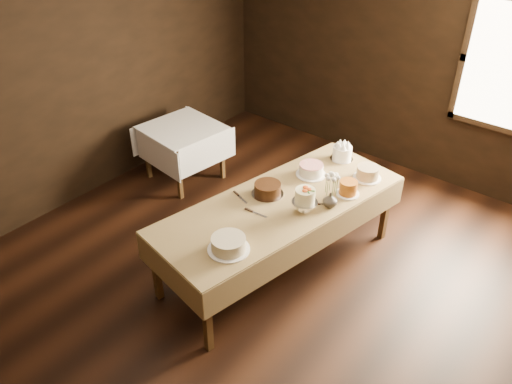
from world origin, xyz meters
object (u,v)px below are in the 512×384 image
object	(u,v)px
cake_meringue	(342,153)
cake_flowers	(305,201)
display_table	(280,208)
cake_server_a	(260,215)
cake_caramel	(348,188)
cake_cream	(229,244)
cake_server_c	(302,190)
cake_server_e	(243,200)
cake_speckled	(368,173)
flower_vase	(330,200)
cake_lattice	(311,170)
cake_chocolate	(268,190)
cake_server_d	(329,204)
side_table	(183,133)

from	to	relation	value
cake_meringue	cake_flowers	bearing A→B (deg)	-77.67
display_table	cake_server_a	xyz separation A→B (m)	(-0.02, -0.27, 0.06)
cake_caramel	cake_cream	size ratio (longest dim) A/B	0.64
cake_meringue	cake_server_c	distance (m)	0.75
cake_server_e	cake_server_a	bearing A→B (deg)	1.75
cake_speckled	flower_vase	distance (m)	0.65
cake_server_a	flower_vase	bearing A→B (deg)	46.07
cake_lattice	cake_flowers	world-z (taller)	cake_flowers
cake_speckled	cake_caramel	distance (m)	0.37
display_table	cake_caramel	size ratio (longest dim) A/B	11.62
display_table	cake_flowers	bearing A→B (deg)	6.89
cake_chocolate	cake_server_e	size ratio (longest dim) A/B	1.42
cake_server_d	cake_caramel	bearing A→B (deg)	39.85
display_table	cake_meringue	distance (m)	1.06
cake_flowers	cake_server_d	size ratio (longest dim) A/B	1.02
cake_caramel	cake_server_d	bearing A→B (deg)	-100.62
cake_caramel	cake_flowers	distance (m)	0.52
cake_lattice	cake_server_e	xyz separation A→B (m)	(-0.25, -0.77, -0.05)
cake_speckled	flower_vase	world-z (taller)	flower_vase
cake_lattice	flower_vase	distance (m)	0.56
display_table	cake_server_a	size ratio (longest dim) A/B	10.92
flower_vase	cake_caramel	bearing A→B (deg)	84.41
side_table	cake_server_d	bearing A→B (deg)	-8.36
cake_meringue	cake_caramel	distance (m)	0.66
cake_speckled	cake_chocolate	xyz separation A→B (m)	(-0.59, -0.85, -0.00)
cake_server_a	cake_server_c	size ratio (longest dim) A/B	1.00
display_table	cake_lattice	bearing A→B (deg)	95.06
cake_server_d	cake_meringue	bearing A→B (deg)	73.85
side_table	cake_cream	bearing A→B (deg)	-35.16
cake_caramel	cake_server_d	world-z (taller)	cake_caramel
display_table	cake_chocolate	world-z (taller)	cake_chocolate
cake_meringue	cake_server_a	size ratio (longest dim) A/B	1.11
cake_flowers	cake_server_d	world-z (taller)	cake_flowers
cake_flowers	cake_meringue	bearing A→B (deg)	102.33
cake_caramel	cake_server_e	size ratio (longest dim) A/B	0.94
cake_server_c	cake_meringue	bearing A→B (deg)	-5.91
display_table	cake_server_e	bearing A→B (deg)	-147.97
cake_server_a	display_table	bearing A→B (deg)	79.80
display_table	cake_server_c	size ratio (longest dim) A/B	10.92
side_table	cake_server_e	xyz separation A→B (m)	(1.62, -0.78, 0.15)
cake_meringue	cake_server_d	world-z (taller)	cake_meringue
cake_chocolate	cake_server_e	world-z (taller)	cake_chocolate
cake_meringue	cake_server_e	xyz separation A→B (m)	(-0.33, -1.24, -0.07)
cake_chocolate	cake_lattice	bearing A→B (deg)	77.58
display_table	cake_speckled	size ratio (longest dim) A/B	9.13
cake_server_d	display_table	bearing A→B (deg)	175.79
cake_caramel	cake_flowers	size ratio (longest dim) A/B	0.93
cake_chocolate	side_table	bearing A→B (deg)	162.05
display_table	cake_lattice	world-z (taller)	cake_lattice
cake_caramel	cake_cream	distance (m)	1.37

